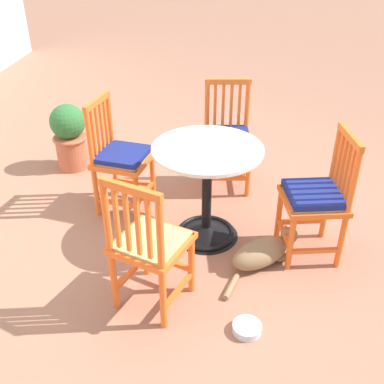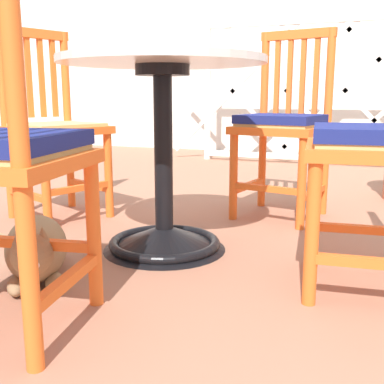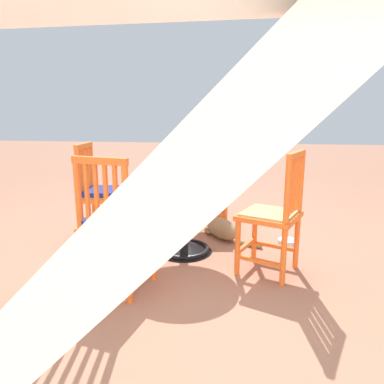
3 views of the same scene
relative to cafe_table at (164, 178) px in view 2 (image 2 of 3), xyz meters
The scene contains 8 objects.
ground_plane 0.29m from the cafe_table, 42.66° to the left, with size 24.00×24.00×0.00m, color #A36B51.
building_wall_backdrop 3.66m from the cafe_table, 89.15° to the left, with size 10.00×0.20×2.80m, color silver.
lattice_fence_panel 2.70m from the cafe_table, 78.83° to the left, with size 3.12×0.06×1.28m.
cafe_table is the anchor object (origin of this frame).
orange_chair_facing_out 0.79m from the cafe_table, ahead, with size 0.44×0.44×0.91m.
orange_chair_near_fence 0.79m from the cafe_table, 64.35° to the left, with size 0.47×0.47×0.91m.
orange_chair_at_corner 0.78m from the cafe_table, 157.88° to the left, with size 0.52×0.52×0.91m.
tabby_cat 0.54m from the cafe_table, 123.49° to the right, with size 0.59×0.51×0.23m.
Camera 2 is at (0.67, -1.66, 0.59)m, focal length 43.83 mm.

